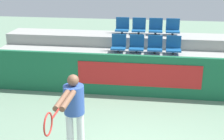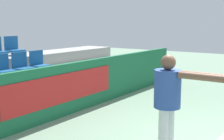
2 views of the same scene
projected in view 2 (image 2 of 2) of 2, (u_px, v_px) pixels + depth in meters
barrier_wall at (66, 89)px, 6.72m from camera, size 9.89×0.14×1.12m
bleacher_tier_front at (47, 103)px, 7.11m from camera, size 9.49×1.03×0.35m
bleacher_tier_middle at (17, 90)px, 7.67m from camera, size 9.49×1.03×0.71m
stadium_chair_0 at (12, 92)px, 6.44m from camera, size 0.45×0.37×0.54m
stadium_chair_1 at (33, 87)px, 6.89m from camera, size 0.45×0.37×0.54m
stadium_chair_2 at (51, 83)px, 7.35m from camera, size 0.45×0.37×0.54m
stadium_chair_3 at (68, 79)px, 7.81m from camera, size 0.45×0.37×0.54m
stadium_chair_5 at (3, 67)px, 7.42m from camera, size 0.45×0.37×0.54m
stadium_chair_6 at (22, 65)px, 7.87m from camera, size 0.45×0.37×0.54m
stadium_chair_7 at (39, 62)px, 8.33m from camera, size 0.45×0.37×0.54m
stadium_chair_11 at (13, 47)px, 8.86m from camera, size 0.45×0.37×0.54m
tennis_player at (172, 99)px, 4.13m from camera, size 0.36×1.61×1.58m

